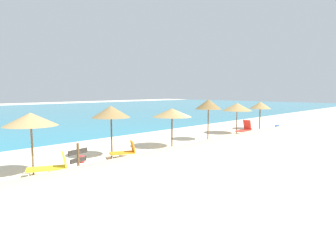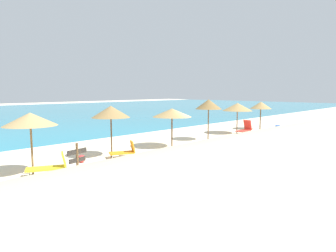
# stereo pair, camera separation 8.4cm
# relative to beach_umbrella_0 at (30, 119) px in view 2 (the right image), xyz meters

# --- Properties ---
(ground_plane) EXTENTS (160.00, 160.00, 0.00)m
(ground_plane) POSITION_rel_beach_umbrella_0_xyz_m (9.92, -1.65, -2.38)
(ground_plane) COLOR beige
(sea_water) EXTENTS (160.00, 60.66, 0.01)m
(sea_water) POSITION_rel_beach_umbrella_0_xyz_m (9.92, 36.50, -2.37)
(sea_water) COLOR teal
(sea_water) RESTS_ON ground_plane
(beach_umbrella_0) EXTENTS (2.21, 2.21, 2.66)m
(beach_umbrella_0) POSITION_rel_beach_umbrella_0_xyz_m (0.00, 0.00, 0.00)
(beach_umbrella_0) COLOR brown
(beach_umbrella_0) RESTS_ON ground_plane
(beach_umbrella_1) EXTENTS (2.07, 2.07, 2.77)m
(beach_umbrella_1) POSITION_rel_beach_umbrella_0_xyz_m (4.38, 0.44, 0.07)
(beach_umbrella_1) COLOR brown
(beach_umbrella_1) RESTS_ON ground_plane
(beach_umbrella_2) EXTENTS (2.46, 2.46, 2.46)m
(beach_umbrella_2) POSITION_rel_beach_umbrella_0_xyz_m (8.68, -0.02, -0.18)
(beach_umbrella_2) COLOR brown
(beach_umbrella_2) RESTS_ON ground_plane
(beach_umbrella_3) EXTENTS (1.90, 1.90, 2.96)m
(beach_umbrella_3) POSITION_rel_beach_umbrella_0_xyz_m (12.46, -0.07, 0.23)
(beach_umbrella_3) COLOR brown
(beach_umbrella_3) RESTS_ON ground_plane
(beach_umbrella_4) EXTENTS (2.47, 2.47, 2.56)m
(beach_umbrella_4) POSITION_rel_beach_umbrella_0_xyz_m (16.90, 0.22, -0.14)
(beach_umbrella_4) COLOR brown
(beach_umbrella_4) RESTS_ON ground_plane
(beach_umbrella_5) EXTENTS (1.97, 1.97, 2.57)m
(beach_umbrella_5) POSITION_rel_beach_umbrella_0_xyz_m (20.86, 0.14, -0.14)
(beach_umbrella_5) COLOR brown
(beach_umbrella_5) RESTS_ON ground_plane
(lounge_chair_0) EXTENTS (1.51, 0.69, 1.17)m
(lounge_chair_0) POSITION_rel_beach_umbrella_0_xyz_m (16.96, -0.49, -1.92)
(lounge_chair_0) COLOR red
(lounge_chair_0) RESTS_ON ground_plane
(lounge_chair_1) EXTENTS (1.47, 1.17, 0.89)m
(lounge_chair_1) POSITION_rel_beach_umbrella_0_xyz_m (4.72, -0.28, -2.02)
(lounge_chair_1) COLOR orange
(lounge_chair_1) RESTS_ON ground_plane
(lounge_chair_2) EXTENTS (1.73, 1.31, 0.98)m
(lounge_chair_2) POSITION_rel_beach_umbrella_0_xyz_m (0.42, -0.79, -1.95)
(lounge_chair_2) COLOR yellow
(lounge_chair_2) RESTS_ON ground_plane
(wooden_signpost) EXTENTS (0.83, 0.19, 1.71)m
(wooden_signpost) POSITION_rel_beach_umbrella_0_xyz_m (0.34, -3.21, -1.35)
(wooden_signpost) COLOR brown
(wooden_signpost) RESTS_ON ground_plane
(beach_ball) EXTENTS (0.38, 0.38, 0.38)m
(beach_ball) POSITION_rel_beach_umbrella_0_xyz_m (2.56, 0.43, -2.19)
(beach_ball) COLOR red
(beach_ball) RESTS_ON ground_plane
(cooler_box) EXTENTS (0.71, 0.62, 0.33)m
(cooler_box) POSITION_rel_beach_umbrella_0_xyz_m (22.32, -0.90, -2.21)
(cooler_box) COLOR blue
(cooler_box) RESTS_ON ground_plane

